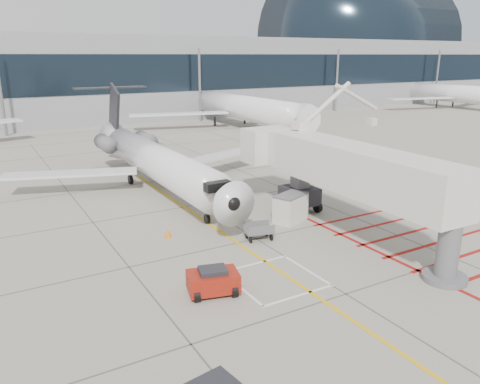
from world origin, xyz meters
TOP-DOWN VIEW (x-y plane):
  - ground_plane at (0.00, 0.00)m, footprint 260.00×260.00m
  - regional_jet at (-1.34, 15.13)m, footprint 24.24×30.47m
  - jet_bridge at (5.39, 1.06)m, footprint 9.36×19.06m
  - pushback_tug at (-5.40, -0.79)m, footprint 2.67×2.04m
  - baggage_cart at (0.10, 3.87)m, footprint 1.89×1.42m
  - ground_power_unit at (3.73, 5.62)m, footprint 2.71×2.15m
  - cone_nose at (-4.57, 7.01)m, footprint 0.41×0.41m
  - cone_side at (3.03, 5.92)m, footprint 0.38×0.38m
  - terminal_building at (10.00, 70.00)m, footprint 180.00×28.00m
  - terminal_glass_band at (10.00, 55.95)m, footprint 180.00×0.10m
  - terminal_dome at (70.00, 70.00)m, footprint 40.00×28.00m
  - bg_aircraft_c at (22.36, 46.00)m, footprint 33.13×36.81m
  - bg_aircraft_e at (75.56, 46.00)m, footprint 32.41×36.01m

SIDE VIEW (x-z plane):
  - ground_plane at x=0.00m, z-range 0.00..0.00m
  - cone_side at x=3.03m, z-range 0.00..0.53m
  - cone_nose at x=-4.57m, z-range 0.00..0.57m
  - baggage_cart at x=0.10m, z-range 0.00..1.07m
  - pushback_tug at x=-5.40m, z-range 0.00..1.38m
  - ground_power_unit at x=3.73m, z-range 0.00..1.87m
  - jet_bridge at x=5.39m, z-range 0.00..7.55m
  - regional_jet at x=-1.34m, z-range 0.00..7.95m
  - bg_aircraft_e at x=75.56m, z-range 0.00..10.80m
  - bg_aircraft_c at x=22.36m, z-range 0.00..11.04m
  - terminal_building at x=10.00m, z-range 0.00..14.00m
  - terminal_glass_band at x=10.00m, z-range 5.00..11.00m
  - terminal_dome at x=70.00m, z-range 0.00..28.00m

